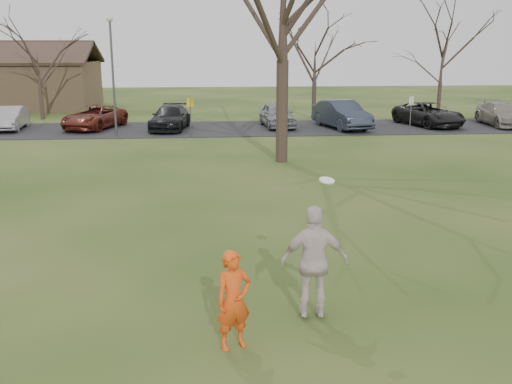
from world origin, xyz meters
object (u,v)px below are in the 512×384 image
at_px(car_4, 277,115).
at_px(car_7, 502,114).
at_px(player_defender, 234,300).
at_px(catching_play, 315,262).
at_px(car_2, 94,117).
at_px(car_5, 342,114).
at_px(car_1, 10,118).
at_px(lamp_post, 112,61).
at_px(car_3, 170,118).
at_px(car_6, 428,114).

relative_size(car_4, car_7, 0.88).
bearing_deg(player_defender, car_4, 58.38).
height_order(car_4, catching_play, catching_play).
relative_size(car_2, car_5, 0.98).
height_order(car_1, catching_play, catching_play).
bearing_deg(car_7, car_2, -178.16).
height_order(car_4, lamp_post, lamp_post).
relative_size(car_3, car_4, 1.10).
relative_size(car_1, car_2, 0.83).
relative_size(car_1, car_5, 0.82).
distance_m(car_3, car_7, 19.96).
bearing_deg(car_2, car_5, 14.64).
height_order(car_5, lamp_post, lamp_post).
bearing_deg(car_6, catching_play, -130.64).
height_order(catching_play, lamp_post, lamp_post).
height_order(car_3, car_7, car_7).
distance_m(car_2, car_4, 10.73).
distance_m(car_1, car_3, 9.25).
height_order(player_defender, lamp_post, lamp_post).
bearing_deg(car_7, lamp_post, -170.61).
height_order(car_4, car_7, car_4).
distance_m(car_3, car_6, 15.50).
relative_size(car_7, catching_play, 1.88).
bearing_deg(lamp_post, car_4, 17.50).
relative_size(car_5, catching_play, 1.93).
height_order(car_3, catching_play, catching_play).
xyz_separation_m(car_1, lamp_post, (6.48, -3.04, 3.27)).
distance_m(car_1, car_4, 15.52).
bearing_deg(player_defender, car_1, 91.09).
height_order(player_defender, car_5, player_defender).
height_order(car_3, car_6, car_6).
relative_size(car_1, lamp_post, 0.64).
relative_size(car_6, lamp_post, 0.80).
height_order(player_defender, car_4, player_defender).
xyz_separation_m(car_4, lamp_post, (-9.04, -2.85, 3.21)).
bearing_deg(car_3, player_defender, -77.14).
height_order(car_1, car_7, car_7).
xyz_separation_m(car_7, catching_play, (-15.95, -24.31, 0.36)).
bearing_deg(car_3, car_1, -177.15).
bearing_deg(car_4, lamp_post, -166.95).
xyz_separation_m(player_defender, car_3, (-2.53, 25.23, -0.12)).
xyz_separation_m(car_6, lamp_post, (-18.24, -2.65, 3.23)).
height_order(car_6, car_7, car_6).
bearing_deg(lamp_post, car_2, 118.93).
height_order(car_5, car_6, car_5).
xyz_separation_m(car_2, car_5, (14.43, -1.06, 0.14)).
bearing_deg(car_3, car_2, 178.15).
xyz_separation_m(car_4, car_7, (13.66, -0.50, -0.02)).
bearing_deg(lamp_post, car_6, 8.27).
bearing_deg(car_4, car_3, -179.88).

